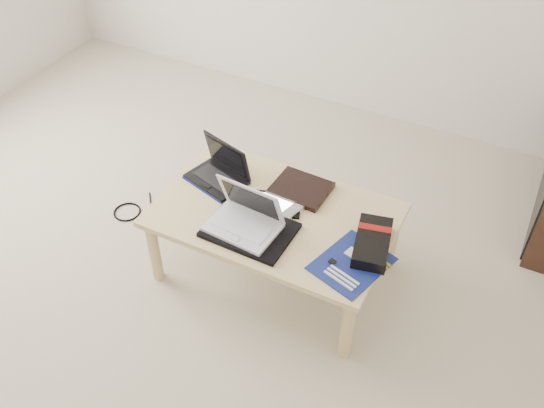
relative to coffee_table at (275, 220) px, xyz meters
The scene contains 13 objects.
ground 0.72m from the coffee_table, 138.90° to the right, with size 4.00×4.00×0.00m, color #B7AF95.
coffee_table is the anchor object (origin of this frame).
book 0.21m from the coffee_table, 77.38° to the left, with size 0.28×0.23×0.03m.
netbook 0.38m from the coffee_table, 164.20° to the left, with size 0.33×0.28×0.21m.
tablet 0.08m from the coffee_table, 108.25° to the left, with size 0.28×0.25×0.01m.
remote 0.13m from the coffee_table, 40.72° to the left, with size 0.11×0.23×0.02m.
neoprene_sleeve 0.18m from the coffee_table, 104.93° to the right, with size 0.39×0.28×0.02m, color black.
white_laptop 0.20m from the coffee_table, 114.76° to the right, with size 0.33×0.25×0.22m.
motherboard 0.46m from the coffee_table, 17.65° to the right, with size 0.34×0.38×0.01m.
gpu_box 0.49m from the coffee_table, ahead, with size 0.21×0.32×0.06m.
cable_coil 0.13m from the coffee_table, behind, with size 0.10×0.10×0.01m, color black.
floor_cable_coil 0.99m from the coffee_table, behind, with size 0.15×0.15×0.01m, color black.
floor_cable_trail 0.89m from the coffee_table, behind, with size 0.01×0.01×0.31m, color black.
Camera 1 is at (1.39, -1.43, 2.32)m, focal length 40.00 mm.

